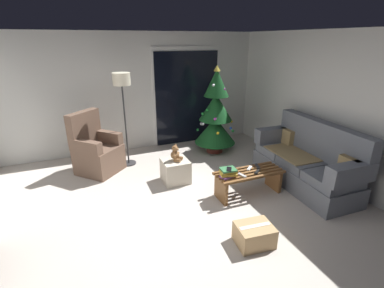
% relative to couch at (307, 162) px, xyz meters
% --- Properties ---
extents(ground_plane, '(7.00, 7.00, 0.00)m').
position_rel_couch_xyz_m(ground_plane, '(-2.32, -0.25, -0.40)').
color(ground_plane, '#BCB2A8').
extents(wall_back, '(5.72, 0.12, 2.50)m').
position_rel_couch_xyz_m(wall_back, '(-2.32, 2.81, 0.85)').
color(wall_back, silver).
rests_on(wall_back, ground).
extents(wall_right, '(0.12, 6.00, 2.50)m').
position_rel_couch_xyz_m(wall_right, '(0.54, -0.25, 0.85)').
color(wall_right, silver).
rests_on(wall_right, ground).
extents(patio_door_frame, '(1.60, 0.02, 2.20)m').
position_rel_couch_xyz_m(patio_door_frame, '(-1.12, 2.74, 0.70)').
color(patio_door_frame, silver).
rests_on(patio_door_frame, ground).
extents(patio_door_glass, '(1.50, 0.02, 2.10)m').
position_rel_couch_xyz_m(patio_door_glass, '(-1.12, 2.72, 0.65)').
color(patio_door_glass, black).
rests_on(patio_door_glass, ground).
extents(couch, '(0.85, 1.97, 1.08)m').
position_rel_couch_xyz_m(couch, '(0.00, 0.00, 0.00)').
color(couch, slate).
rests_on(couch, ground).
extents(coffee_table, '(1.10, 0.40, 0.40)m').
position_rel_couch_xyz_m(coffee_table, '(-1.10, 0.07, -0.13)').
color(coffee_table, brown).
rests_on(coffee_table, ground).
extents(remote_silver, '(0.08, 0.16, 0.02)m').
position_rel_couch_xyz_m(remote_silver, '(-1.29, -0.01, 0.02)').
color(remote_silver, '#ADADB2').
rests_on(remote_silver, coffee_table).
extents(remote_black, '(0.15, 0.13, 0.02)m').
position_rel_couch_xyz_m(remote_black, '(-1.00, -0.00, 0.02)').
color(remote_black, black).
rests_on(remote_black, coffee_table).
extents(remote_graphite, '(0.09, 0.16, 0.02)m').
position_rel_couch_xyz_m(remote_graphite, '(-0.89, 0.17, 0.02)').
color(remote_graphite, '#333338').
rests_on(remote_graphite, coffee_table).
extents(remote_white, '(0.15, 0.13, 0.02)m').
position_rel_couch_xyz_m(remote_white, '(-1.04, 0.15, 0.02)').
color(remote_white, silver).
rests_on(remote_white, coffee_table).
extents(book_stack, '(0.29, 0.23, 0.12)m').
position_rel_couch_xyz_m(book_stack, '(-1.49, 0.06, 0.07)').
color(book_stack, '#6B3D7A').
rests_on(book_stack, coffee_table).
extents(cell_phone, '(0.14, 0.16, 0.01)m').
position_rel_couch_xyz_m(cell_phone, '(-1.48, 0.04, 0.13)').
color(cell_phone, black).
rests_on(cell_phone, book_stack).
extents(christmas_tree, '(0.88, 0.88, 1.86)m').
position_rel_couch_xyz_m(christmas_tree, '(-0.79, 1.89, 0.43)').
color(christmas_tree, '#4C1E19').
rests_on(christmas_tree, ground).
extents(armchair, '(0.97, 0.97, 1.13)m').
position_rel_couch_xyz_m(armchair, '(-3.26, 1.86, 0.00)').
color(armchair, brown).
rests_on(armchair, ground).
extents(floor_lamp, '(0.32, 0.32, 1.78)m').
position_rel_couch_xyz_m(floor_lamp, '(-2.67, 1.96, 1.11)').
color(floor_lamp, '#2D2D30').
rests_on(floor_lamp, ground).
extents(ottoman, '(0.44, 0.44, 0.40)m').
position_rel_couch_xyz_m(ottoman, '(-2.04, 0.92, -0.20)').
color(ottoman, beige).
rests_on(ottoman, ground).
extents(teddy_bear_chestnut, '(0.22, 0.21, 0.29)m').
position_rel_couch_xyz_m(teddy_bear_chestnut, '(-2.03, 0.92, 0.12)').
color(teddy_bear_chestnut, brown).
rests_on(teddy_bear_chestnut, ottoman).
extents(cardboard_box_taped_mid_floor, '(0.47, 0.39, 0.26)m').
position_rel_couch_xyz_m(cardboard_box_taped_mid_floor, '(-1.67, -0.94, -0.27)').
color(cardboard_box_taped_mid_floor, tan).
rests_on(cardboard_box_taped_mid_floor, ground).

